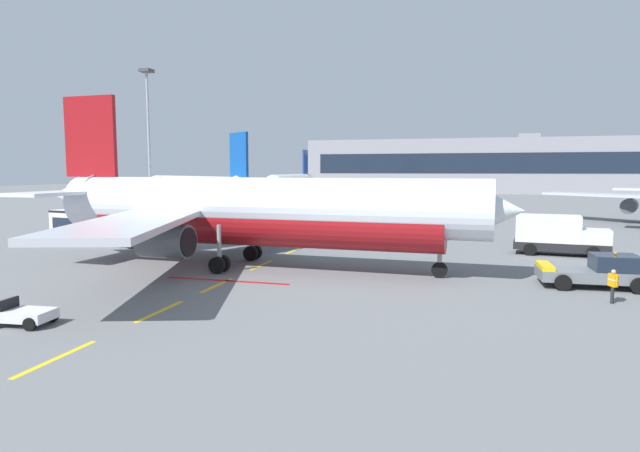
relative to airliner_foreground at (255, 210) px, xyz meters
The scene contains 11 objects.
ground 26.05m from the airliner_foreground, 30.85° to the left, with size 400.00×400.00×0.00m, color slate.
apron_paint_markings 11.22m from the airliner_foreground, 89.43° to the left, with size 8.00×94.75×0.01m.
airliner_foreground is the anchor object (origin of this frame).
pushback_tug 21.63m from the airliner_foreground, ahead, with size 6.12×3.41×2.08m.
airliner_far_center 79.00m from the airliner_foreground, 106.78° to the left, with size 32.53×32.79×11.49m.
airliner_far_right 44.47m from the airliner_foreground, 123.78° to the left, with size 29.84×27.74×11.49m.
apron_shuttle_bus 18.98m from the airliner_foreground, 157.56° to the left, with size 12.31×4.71×3.00m.
catering_truck 24.04m from the airliner_foreground, 28.66° to the left, with size 7.22×3.26×3.14m.
ground_crew_worker 21.94m from the airliner_foreground, 12.06° to the right, with size 0.43×0.66×1.72m.
apron_light_mast_near 55.41m from the airliner_foreground, 130.47° to the left, with size 1.80×1.80×22.52m.
terminal_satellite 137.07m from the airliner_foreground, 83.44° to the left, with size 99.58×23.06×17.41m.
Camera 1 is at (32.05, -7.21, 6.69)m, focal length 29.99 mm.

